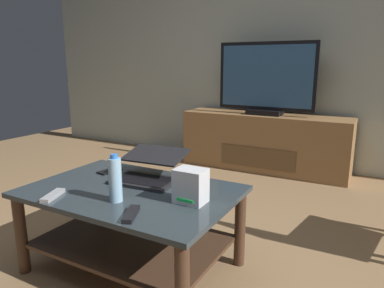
{
  "coord_description": "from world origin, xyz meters",
  "views": [
    {
      "loc": [
        0.97,
        -1.33,
        1.09
      ],
      "look_at": [
        -0.06,
        0.54,
        0.6
      ],
      "focal_mm": 33.09,
      "sensor_mm": 36.0,
      "label": 1
    }
  ],
  "objects": [
    {
      "name": "back_wall",
      "position": [
        0.0,
        2.5,
        1.4
      ],
      "size": [
        6.4,
        0.12,
        2.8
      ],
      "primitive_type": "cube",
      "color": "#A8B2A8",
      "rests_on": "ground"
    },
    {
      "name": "laptop",
      "position": [
        -0.15,
        0.21,
        0.51
      ],
      "size": [
        0.37,
        0.38,
        0.15
      ],
      "color": "black",
      "rests_on": "coffee_table"
    },
    {
      "name": "television",
      "position": [
        -0.1,
        2.15,
        0.93
      ],
      "size": [
        0.98,
        0.2,
        0.72
      ],
      "color": "black",
      "rests_on": "media_cabinet"
    },
    {
      "name": "ground_plane",
      "position": [
        0.0,
        0.0,
        0.0
      ],
      "size": [
        7.68,
        7.68,
        0.0
      ],
      "primitive_type": "plane",
      "color": "olive"
    },
    {
      "name": "soundbar_remote",
      "position": [
        0.06,
        -0.22,
        0.46
      ],
      "size": [
        0.11,
        0.16,
        0.02
      ],
      "primitive_type": "cube",
      "rotation": [
        0.0,
        0.0,
        0.42
      ],
      "color": "black",
      "rests_on": "coffee_table"
    },
    {
      "name": "media_cabinet",
      "position": [
        -0.1,
        2.18,
        0.29
      ],
      "size": [
        1.7,
        0.42,
        0.58
      ],
      "color": "olive",
      "rests_on": "ground"
    },
    {
      "name": "cell_phone",
      "position": [
        -0.45,
        0.22,
        0.46
      ],
      "size": [
        0.09,
        0.15,
        0.01
      ],
      "primitive_type": "cube",
      "rotation": [
        0.0,
        0.0,
        -0.18
      ],
      "color": "black",
      "rests_on": "coffee_table"
    },
    {
      "name": "router_box",
      "position": [
        0.21,
        0.04,
        0.54
      ],
      "size": [
        0.14,
        0.11,
        0.16
      ],
      "color": "silver",
      "rests_on": "coffee_table"
    },
    {
      "name": "tv_remote",
      "position": [
        -0.41,
        -0.23,
        0.46
      ],
      "size": [
        0.1,
        0.17,
        0.02
      ],
      "primitive_type": "cube",
      "rotation": [
        0.0,
        0.0,
        0.35
      ],
      "color": "#99999E",
      "rests_on": "coffee_table"
    },
    {
      "name": "water_bottle_near",
      "position": [
        -0.11,
        -0.12,
        0.56
      ],
      "size": [
        0.06,
        0.06,
        0.23
      ],
      "color": "#99C6E5",
      "rests_on": "coffee_table"
    },
    {
      "name": "coffee_table",
      "position": [
        -0.15,
        0.04,
        0.31
      ],
      "size": [
        1.08,
        0.72,
        0.45
      ],
      "color": "#2D383D",
      "rests_on": "ground"
    }
  ]
}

